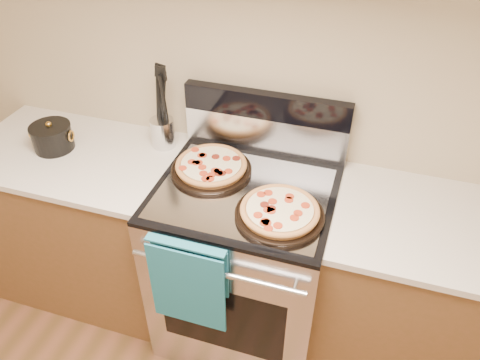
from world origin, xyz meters
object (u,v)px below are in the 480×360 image
(pepperoni_pizza_back, at_px, (211,167))
(saucepan, at_px, (53,138))
(range_body, at_px, (245,264))
(pepperoni_pizza_front, at_px, (280,212))
(utensil_crock, at_px, (163,133))

(pepperoni_pizza_back, xyz_separation_m, saucepan, (-0.79, -0.03, 0.02))
(range_body, height_order, pepperoni_pizza_front, pepperoni_pizza_front)
(pepperoni_pizza_front, bearing_deg, saucepan, 171.78)
(utensil_crock, bearing_deg, saucepan, -159.65)
(pepperoni_pizza_back, relative_size, utensil_crock, 2.48)
(range_body, bearing_deg, pepperoni_pizza_front, -35.84)
(range_body, bearing_deg, saucepan, 177.87)
(pepperoni_pizza_front, bearing_deg, utensil_crock, 152.19)
(range_body, distance_m, utensil_crock, 0.75)
(pepperoni_pizza_back, bearing_deg, range_body, -21.25)
(pepperoni_pizza_back, xyz_separation_m, utensil_crock, (-0.30, 0.15, 0.03))
(pepperoni_pizza_back, height_order, saucepan, saucepan)
(range_body, bearing_deg, utensil_crock, 155.57)
(pepperoni_pizza_back, xyz_separation_m, pepperoni_pizza_front, (0.36, -0.20, -0.00))
(range_body, height_order, pepperoni_pizza_back, pepperoni_pizza_back)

